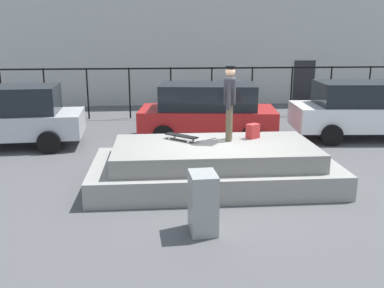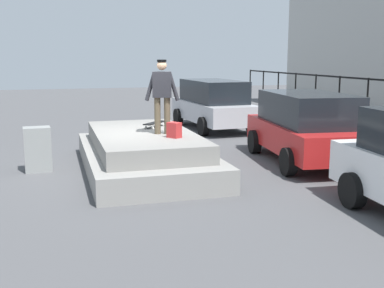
{
  "view_description": "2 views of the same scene",
  "coord_description": "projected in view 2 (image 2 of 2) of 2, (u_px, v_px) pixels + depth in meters",
  "views": [
    {
      "loc": [
        -1.36,
        -9.05,
        3.31
      ],
      "look_at": [
        -0.5,
        1.45,
        0.56
      ],
      "focal_mm": 40.53,
      "sensor_mm": 36.0,
      "label": 1
    },
    {
      "loc": [
        10.84,
        -1.9,
        2.64
      ],
      "look_at": [
        -0.65,
        1.43,
        0.45
      ],
      "focal_mm": 44.9,
      "sensor_mm": 36.0,
      "label": 2
    }
  ],
  "objects": [
    {
      "name": "utility_box",
      "position": [
        38.0,
        149.0,
        11.1
      ],
      "size": [
        0.48,
        0.63,
        1.04
      ],
      "primitive_type": "cube",
      "rotation": [
        0.0,
        0.0,
        0.06
      ],
      "color": "gray",
      "rests_on": "ground_plane"
    },
    {
      "name": "backpack",
      "position": [
        174.0,
        130.0,
        10.41
      ],
      "size": [
        0.34,
        0.32,
        0.33
      ],
      "primitive_type": "cube",
      "rotation": [
        0.0,
        0.0,
        3.74
      ],
      "color": "red",
      "rests_on": "concrete_ledge"
    },
    {
      "name": "car_red_hatchback_mid",
      "position": [
        307.0,
        126.0,
        12.02
      ],
      "size": [
        4.37,
        2.49,
        1.74
      ],
      "color": "#B21E1E",
      "rests_on": "ground_plane"
    },
    {
      "name": "ground_plane",
      "position": [
        141.0,
        171.0,
        11.24
      ],
      "size": [
        60.0,
        60.0,
        0.0
      ],
      "primitive_type": "plane",
      "color": "#4C4C4F"
    },
    {
      "name": "skateboarder",
      "position": [
        162.0,
        92.0,
        10.78
      ],
      "size": [
        0.33,
        0.78,
        1.67
      ],
      "color": "brown",
      "rests_on": "concrete_ledge"
    },
    {
      "name": "car_silver_hatchback_near",
      "position": [
        213.0,
        103.0,
        17.57
      ],
      "size": [
        4.53,
        2.23,
        1.78
      ],
      "color": "#B7B7BC",
      "rests_on": "ground_plane"
    },
    {
      "name": "skateboard",
      "position": [
        155.0,
        123.0,
        11.97
      ],
      "size": [
        0.76,
        0.7,
        0.12
      ],
      "color": "black",
      "rests_on": "concrete_ledge"
    },
    {
      "name": "concrete_ledge",
      "position": [
        144.0,
        153.0,
        11.3
      ],
      "size": [
        5.37,
        2.72,
        0.9
      ],
      "color": "gray",
      "rests_on": "ground_plane"
    }
  ]
}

